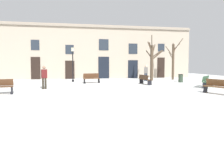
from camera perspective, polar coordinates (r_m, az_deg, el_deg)
name	(u,v)px	position (r m, az deg, el deg)	size (l,w,h in m)	color
ground_plane	(116,87)	(15.12, 1.20, -3.61)	(37.86, 37.86, 0.00)	white
building_facade	(102,52)	(24.18, -3.09, 7.00)	(23.66, 0.60, 6.66)	tan
tree_left_of_center	(152,60)	(21.54, 11.86, 4.45)	(1.98, 2.46, 4.81)	#4C3D2D
tree_center	(173,60)	(23.34, 17.76, 4.28)	(1.44, 2.06, 4.72)	#4C3D2D
streetlamp	(73,60)	(19.85, -11.62, 4.25)	(0.30, 0.30, 3.53)	black
litter_bin	(181,78)	(20.15, 19.77, -0.90)	(0.47, 0.47, 0.81)	#2D3D2D
bench_far_corner	(145,79)	(17.29, 9.76, -1.31)	(0.70, 1.66, 0.85)	#3D2819
bench_by_litter_bin	(207,81)	(16.57, 26.51, -1.69)	(1.70, 1.57, 0.90)	#2D4C33
bench_near_lamp	(219,87)	(13.20, 29.26, -3.02)	(1.10, 1.77, 0.89)	brown
bench_near_center_tree	(91,78)	(18.28, -6.14, -0.97)	(1.61, 0.78, 0.93)	#51331E
person_near_bench	(146,72)	(20.56, 10.06, 0.89)	(0.44, 0.37, 1.74)	black
person_crossing_plaza	(44,76)	(14.70, -19.55, -0.36)	(0.44, 0.36, 1.68)	#2D271E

